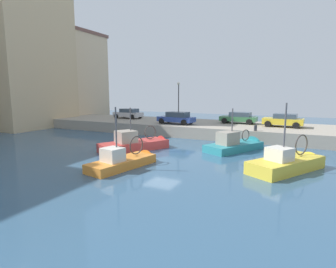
% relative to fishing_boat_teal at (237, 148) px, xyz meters
% --- Properties ---
extents(water_surface, '(80.00, 80.00, 0.00)m').
position_rel_fishing_boat_teal_xyz_m(water_surface, '(-3.85, 5.09, -0.15)').
color(water_surface, '#335675').
rests_on(water_surface, ground).
extents(quay_wall, '(9.00, 56.00, 1.20)m').
position_rel_fishing_boat_teal_xyz_m(quay_wall, '(7.65, 5.09, 0.45)').
color(quay_wall, '#9E9384').
rests_on(quay_wall, ground).
extents(fishing_boat_teal, '(6.27, 4.55, 4.42)m').
position_rel_fishing_boat_teal_xyz_m(fishing_boat_teal, '(0.00, 0.00, 0.00)').
color(fishing_boat_teal, teal).
rests_on(fishing_boat_teal, ground).
extents(fishing_boat_yellow, '(6.23, 4.74, 5.03)m').
position_rel_fishing_boat_teal_xyz_m(fishing_boat_yellow, '(-4.60, -4.18, -0.04)').
color(fishing_boat_yellow, gold).
rests_on(fishing_boat_yellow, ground).
extents(fishing_boat_red, '(6.71, 4.76, 4.48)m').
position_rel_fishing_boat_teal_xyz_m(fishing_boat_red, '(-3.55, 7.54, -0.01)').
color(fishing_boat_red, '#BC3833').
rests_on(fishing_boat_red, ground).
extents(fishing_boat_orange, '(5.77, 2.71, 4.64)m').
position_rel_fishing_boat_teal_xyz_m(fishing_boat_orange, '(-8.35, 5.39, -0.02)').
color(fishing_boat_orange, orange).
rests_on(fishing_boat_orange, ground).
extents(parked_car_silver, '(2.20, 4.09, 1.35)m').
position_rel_fishing_boat_teal_xyz_m(parked_car_silver, '(8.48, 16.70, 1.75)').
color(parked_car_silver, '#B7B7BC').
rests_on(parked_car_silver, quay_wall).
extents(parked_car_yellow, '(2.27, 4.02, 1.38)m').
position_rel_fishing_boat_teal_xyz_m(parked_car_yellow, '(7.85, -3.07, 1.77)').
color(parked_car_yellow, gold).
rests_on(parked_car_yellow, quay_wall).
extents(parked_car_blue, '(2.19, 4.41, 1.38)m').
position_rel_fishing_boat_teal_xyz_m(parked_car_blue, '(5.41, 8.03, 1.76)').
color(parked_car_blue, '#334C9E').
rests_on(parked_car_blue, quay_wall).
extents(parked_car_green, '(2.02, 4.15, 1.32)m').
position_rel_fishing_boat_teal_xyz_m(parked_car_green, '(9.02, 1.76, 1.74)').
color(parked_car_green, '#387547').
rests_on(parked_car_green, quay_wall).
extents(mooring_bollard_south, '(0.28, 0.28, 0.55)m').
position_rel_fishing_boat_teal_xyz_m(mooring_bollard_south, '(3.50, -0.91, 1.33)').
color(mooring_bollard_south, '#2D2D33').
rests_on(mooring_bollard_south, quay_wall).
extents(mooring_bollard_mid, '(0.28, 0.28, 0.55)m').
position_rel_fishing_boat_teal_xyz_m(mooring_bollard_mid, '(3.50, 15.09, 1.33)').
color(mooring_bollard_mid, '#2D2D33').
rests_on(mooring_bollard_mid, quay_wall).
extents(quay_streetlamp, '(0.36, 0.36, 4.83)m').
position_rel_fishing_boat_teal_xyz_m(quay_streetlamp, '(9.15, 9.45, 4.31)').
color(quay_streetlamp, '#38383D').
rests_on(quay_streetlamp, quay_wall).
extents(waterfront_building_west, '(10.95, 8.13, 23.13)m').
position_rel_fishing_boat_teal_xyz_m(waterfront_building_west, '(2.72, 29.11, 11.44)').
color(waterfront_building_west, '#D1B284').
rests_on(waterfront_building_west, ground).
extents(waterfront_building_central, '(10.42, 7.18, 14.50)m').
position_rel_fishing_boat_teal_xyz_m(waterfront_building_central, '(11.53, 29.73, 7.13)').
color(waterfront_building_central, beige).
rests_on(waterfront_building_central, ground).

